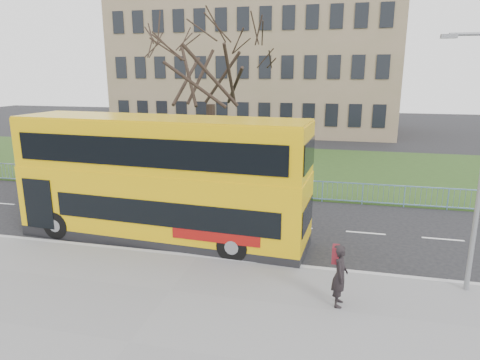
# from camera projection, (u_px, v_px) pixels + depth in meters

# --- Properties ---
(ground) EXTENTS (120.00, 120.00, 0.00)m
(ground) POSITION_uv_depth(u_px,v_px,m) (211.00, 243.00, 16.85)
(ground) COLOR black
(ground) RESTS_ON ground
(pavement) EXTENTS (80.00, 10.50, 0.12)m
(pavement) POSITION_uv_depth(u_px,v_px,m) (130.00, 344.00, 10.46)
(pavement) COLOR slate
(pavement) RESTS_ON ground
(kerb) EXTENTS (80.00, 0.20, 0.14)m
(kerb) POSITION_uv_depth(u_px,v_px,m) (198.00, 257.00, 15.37)
(kerb) COLOR #9D9C9F
(kerb) RESTS_ON ground
(grass_verge) EXTENTS (80.00, 15.40, 0.08)m
(grass_verge) POSITION_uv_depth(u_px,v_px,m) (270.00, 166.00, 30.33)
(grass_verge) COLOR #243C15
(grass_verge) RESTS_ON ground
(guard_railing) EXTENTS (40.00, 0.12, 1.10)m
(guard_railing) POSITION_uv_depth(u_px,v_px,m) (247.00, 187.00, 22.94)
(guard_railing) COLOR #6A94BC
(guard_railing) RESTS_ON ground
(bare_tree) EXTENTS (7.61, 7.61, 10.88)m
(bare_tree) POSITION_uv_depth(u_px,v_px,m) (210.00, 89.00, 25.60)
(bare_tree) COLOR black
(bare_tree) RESTS_ON grass_verge
(civic_building) EXTENTS (30.00, 15.00, 14.00)m
(civic_building) POSITION_uv_depth(u_px,v_px,m) (258.00, 68.00, 49.27)
(civic_building) COLOR #7D6D4F
(civic_building) RESTS_ON ground
(yellow_bus) EXTENTS (11.64, 3.49, 4.81)m
(yellow_bus) POSITION_uv_depth(u_px,v_px,m) (161.00, 176.00, 16.65)
(yellow_bus) COLOR #E1AF09
(yellow_bus) RESTS_ON ground
(pedestrian) EXTENTS (0.45, 0.67, 1.81)m
(pedestrian) POSITION_uv_depth(u_px,v_px,m) (340.00, 275.00, 11.92)
(pedestrian) COLOR black
(pedestrian) RESTS_ON pavement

